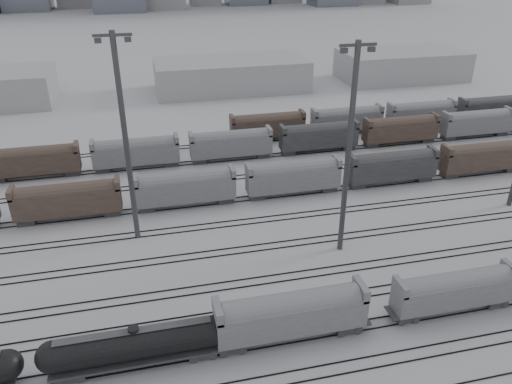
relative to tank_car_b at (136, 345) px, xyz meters
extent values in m
plane|color=silver|center=(17.09, -1.00, -2.56)|extent=(900.00, 900.00, 0.00)
cube|color=black|center=(17.09, -5.72, -2.48)|extent=(220.00, 0.07, 0.16)
cube|color=black|center=(17.09, -4.28, -2.48)|extent=(220.00, 0.07, 0.16)
cube|color=black|center=(17.09, -0.72, -2.48)|extent=(220.00, 0.07, 0.16)
cube|color=black|center=(17.09, 0.72, -2.48)|extent=(220.00, 0.07, 0.16)
cube|color=black|center=(17.09, 4.28, -2.48)|extent=(220.00, 0.07, 0.16)
cube|color=black|center=(17.09, 5.72, -2.48)|extent=(220.00, 0.07, 0.16)
cube|color=black|center=(17.09, 9.28, -2.48)|extent=(220.00, 0.07, 0.16)
cube|color=black|center=(17.09, 10.72, -2.48)|extent=(220.00, 0.07, 0.16)
cube|color=black|center=(17.09, 16.28, -2.48)|extent=(220.00, 0.07, 0.16)
cube|color=black|center=(17.09, 17.72, -2.48)|extent=(220.00, 0.07, 0.16)
cube|color=black|center=(17.09, 23.28, -2.48)|extent=(220.00, 0.07, 0.16)
cube|color=black|center=(17.09, 24.72, -2.48)|extent=(220.00, 0.07, 0.16)
cube|color=black|center=(17.09, 30.28, -2.48)|extent=(220.00, 0.07, 0.16)
cube|color=black|center=(17.09, 31.72, -2.48)|extent=(220.00, 0.07, 0.16)
cube|color=black|center=(17.09, 38.28, -2.48)|extent=(220.00, 0.07, 0.16)
cube|color=black|center=(17.09, 39.72, -2.48)|extent=(220.00, 0.07, 0.16)
cube|color=black|center=(17.09, 46.28, -2.48)|extent=(220.00, 0.07, 0.16)
cube|color=black|center=(17.09, 47.72, -2.48)|extent=(220.00, 0.07, 0.16)
cube|color=black|center=(17.09, 54.28, -2.48)|extent=(220.00, 0.07, 0.16)
cube|color=black|center=(17.09, 55.72, -2.48)|extent=(220.00, 0.07, 0.16)
sphere|color=black|center=(-11.27, 0.00, 0.05)|extent=(2.85, 2.85, 2.85)
cube|color=#27272A|center=(-6.16, 0.00, -1.99)|extent=(2.67, 2.16, 0.72)
cube|color=#27272A|center=(6.16, 0.00, -1.99)|extent=(2.67, 2.16, 0.72)
cube|color=#27272A|center=(0.00, 0.00, -1.48)|extent=(15.92, 2.77, 0.26)
cylinder|color=black|center=(0.00, 0.00, 0.17)|extent=(14.89, 2.98, 2.98)
sphere|color=black|center=(-7.45, 0.00, 0.17)|extent=(2.98, 2.98, 2.98)
sphere|color=black|center=(7.45, 0.00, 0.17)|extent=(2.98, 2.98, 2.98)
cylinder|color=black|center=(0.00, 0.00, 1.81)|extent=(1.03, 1.03, 0.51)
cube|color=#27272A|center=(0.00, 0.00, 1.71)|extent=(14.38, 0.92, 0.06)
cube|color=#27272A|center=(9.15, 0.00, -1.99)|extent=(2.66, 2.14, 0.71)
cube|color=#27272A|center=(21.41, 0.00, -1.99)|extent=(2.66, 2.14, 0.71)
cube|color=slate|center=(15.28, 0.00, 0.41)|extent=(15.32, 3.06, 3.27)
cylinder|color=slate|center=(15.28, 0.00, 1.63)|extent=(13.89, 2.96, 2.96)
cube|color=slate|center=(7.93, 0.00, 2.45)|extent=(0.71, 3.06, 1.43)
cube|color=slate|center=(22.64, 0.00, 2.45)|extent=(0.71, 3.06, 1.43)
cone|color=#27272A|center=(15.28, 0.00, -1.59)|extent=(2.45, 2.45, 0.92)
cube|color=#27272A|center=(28.20, 0.00, -2.06)|extent=(2.37, 1.91, 0.64)
cube|color=#27272A|center=(39.11, 0.00, -2.06)|extent=(2.37, 1.91, 0.64)
cube|color=slate|center=(33.66, 0.00, 0.08)|extent=(13.65, 2.73, 2.91)
cylinder|color=slate|center=(33.66, 0.00, 1.17)|extent=(12.37, 2.64, 2.64)
cube|color=slate|center=(27.11, 0.00, 1.90)|extent=(0.64, 2.73, 1.27)
cube|color=slate|center=(40.21, 0.00, 1.90)|extent=(0.64, 2.73, 1.27)
cone|color=#27272A|center=(33.66, 0.00, -1.69)|extent=(2.18, 2.18, 0.82)
cylinder|color=#3B3B3E|center=(0.53, 23.54, 11.18)|extent=(0.70, 0.70, 27.47)
cube|color=#3B3B3E|center=(0.53, 23.54, 24.36)|extent=(4.39, 0.33, 0.33)
cube|color=#3B3B3E|center=(-1.12, 23.54, 23.81)|extent=(0.77, 0.55, 0.55)
cube|color=#3B3B3E|center=(2.17, 23.54, 23.81)|extent=(0.77, 0.55, 0.55)
cylinder|color=#3B3B3E|center=(26.51, 14.44, 10.90)|extent=(0.69, 0.69, 26.91)
cube|color=#3B3B3E|center=(26.51, 14.44, 23.82)|extent=(4.31, 0.32, 0.32)
cube|color=#3B3B3E|center=(24.89, 14.44, 23.28)|extent=(0.75, 0.54, 0.54)
cube|color=#3B3B3E|center=(28.12, 14.44, 23.28)|extent=(0.75, 0.54, 0.54)
cube|color=brown|center=(-8.91, 31.00, 0.24)|extent=(15.00, 3.00, 5.60)
cube|color=slate|center=(8.09, 31.00, 0.24)|extent=(15.00, 3.00, 5.60)
cube|color=slate|center=(25.09, 31.00, 0.24)|extent=(15.00, 3.00, 5.60)
cube|color=#27272A|center=(42.09, 31.00, 0.24)|extent=(15.00, 3.00, 5.60)
cube|color=brown|center=(59.09, 31.00, 0.24)|extent=(15.00, 3.00, 5.60)
cube|color=brown|center=(-15.91, 47.00, 0.24)|extent=(15.00, 3.00, 5.60)
cube|color=slate|center=(1.09, 47.00, 0.24)|extent=(15.00, 3.00, 5.60)
cube|color=slate|center=(18.09, 47.00, 0.24)|extent=(15.00, 3.00, 5.60)
cube|color=#27272A|center=(35.09, 47.00, 0.24)|extent=(15.00, 3.00, 5.60)
cube|color=brown|center=(52.09, 47.00, 0.24)|extent=(15.00, 3.00, 5.60)
cube|color=slate|center=(69.09, 47.00, 0.24)|extent=(15.00, 3.00, 5.60)
cube|color=brown|center=(27.09, 55.00, 0.24)|extent=(15.00, 3.00, 5.60)
cube|color=slate|center=(44.09, 55.00, 0.24)|extent=(15.00, 3.00, 5.60)
cube|color=slate|center=(61.09, 55.00, 0.24)|extent=(15.00, 3.00, 5.60)
cube|color=#27272A|center=(78.09, 55.00, 0.24)|extent=(15.00, 3.00, 5.60)
cube|color=#939496|center=(27.09, 94.00, 1.44)|extent=(40.00, 18.00, 8.00)
cube|color=#939496|center=(77.09, 94.00, 1.44)|extent=(35.00, 18.00, 8.00)
camera|label=1|loc=(2.94, -36.93, 34.22)|focal=35.00mm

